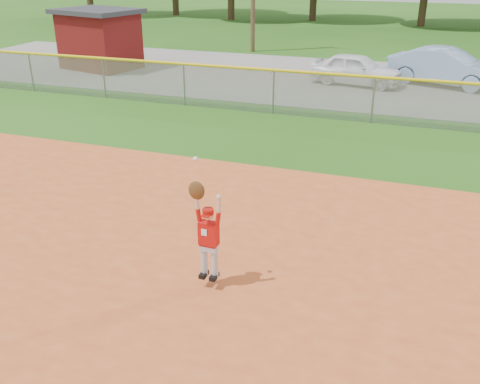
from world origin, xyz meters
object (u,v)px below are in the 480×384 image
at_px(utility_shed, 99,39).
at_px(ballplayer, 207,232).
at_px(car_white_a, 356,69).
at_px(car_blue, 446,67).

distance_m(utility_shed, ballplayer, 19.46).
bearing_deg(ballplayer, car_white_a, 89.50).
xyz_separation_m(car_blue, utility_shed, (-15.51, -1.46, 0.61)).
bearing_deg(car_blue, ballplayer, -173.11).
relative_size(car_white_a, car_blue, 0.82).
relative_size(car_white_a, utility_shed, 0.89).
height_order(car_blue, ballplayer, ballplayer).
distance_m(car_blue, utility_shed, 15.59).
distance_m(car_white_a, car_blue, 3.65).
relative_size(utility_shed, ballplayer, 2.04).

